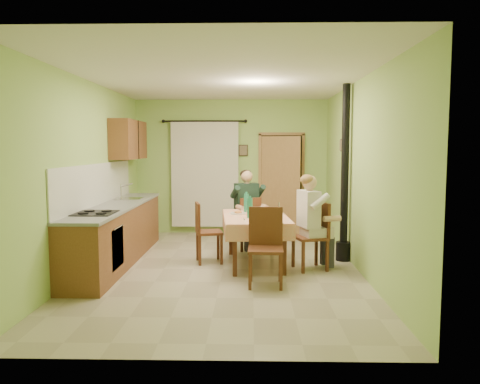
{
  "coord_description": "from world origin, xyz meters",
  "views": [
    {
      "loc": [
        0.41,
        -6.83,
        1.82
      ],
      "look_at": [
        0.25,
        0.1,
        1.15
      ],
      "focal_mm": 35.0,
      "sensor_mm": 36.0,
      "label": 1
    }
  ],
  "objects_px": {
    "dining_table": "(255,240)",
    "man_far": "(247,200)",
    "man_right": "(311,211)",
    "chair_right": "(311,250)",
    "chair_left": "(208,244)",
    "chair_far": "(247,233)",
    "chair_near": "(266,263)",
    "stove_flue": "(344,197)"
  },
  "relations": [
    {
      "from": "dining_table",
      "to": "man_far",
      "type": "height_order",
      "value": "man_far"
    },
    {
      "from": "man_far",
      "to": "man_right",
      "type": "height_order",
      "value": "same"
    },
    {
      "from": "chair_right",
      "to": "chair_left",
      "type": "xyz_separation_m",
      "value": [
        -1.57,
        0.37,
        -0.0
      ]
    },
    {
      "from": "chair_far",
      "to": "chair_near",
      "type": "distance_m",
      "value": 2.18
    },
    {
      "from": "chair_far",
      "to": "chair_right",
      "type": "xyz_separation_m",
      "value": [
        0.96,
        -1.33,
        0.0
      ]
    },
    {
      "from": "chair_right",
      "to": "chair_far",
      "type": "bearing_deg",
      "value": 18.88
    },
    {
      "from": "stove_flue",
      "to": "chair_left",
      "type": "bearing_deg",
      "value": -175.01
    },
    {
      "from": "chair_near",
      "to": "chair_left",
      "type": "xyz_separation_m",
      "value": [
        -0.86,
        1.21,
        -0.0
      ]
    },
    {
      "from": "dining_table",
      "to": "chair_left",
      "type": "relative_size",
      "value": 1.78
    },
    {
      "from": "dining_table",
      "to": "man_far",
      "type": "xyz_separation_m",
      "value": [
        -0.13,
        1.05,
        0.5
      ]
    },
    {
      "from": "stove_flue",
      "to": "dining_table",
      "type": "bearing_deg",
      "value": -169.14
    },
    {
      "from": "chair_near",
      "to": "chair_right",
      "type": "xyz_separation_m",
      "value": [
        0.7,
        0.84,
        -0.0
      ]
    },
    {
      "from": "stove_flue",
      "to": "chair_far",
      "type": "bearing_deg",
      "value": 153.64
    },
    {
      "from": "chair_left",
      "to": "dining_table",
      "type": "bearing_deg",
      "value": 70.7
    },
    {
      "from": "chair_near",
      "to": "chair_right",
      "type": "distance_m",
      "value": 1.09
    },
    {
      "from": "chair_right",
      "to": "chair_left",
      "type": "height_order",
      "value": "chair_right"
    },
    {
      "from": "chair_right",
      "to": "stove_flue",
      "type": "height_order",
      "value": "stove_flue"
    },
    {
      "from": "chair_near",
      "to": "man_far",
      "type": "distance_m",
      "value": 2.27
    },
    {
      "from": "dining_table",
      "to": "stove_flue",
      "type": "relative_size",
      "value": 0.6
    },
    {
      "from": "chair_near",
      "to": "chair_right",
      "type": "bearing_deg",
      "value": -128.35
    },
    {
      "from": "chair_right",
      "to": "man_far",
      "type": "distance_m",
      "value": 1.75
    },
    {
      "from": "chair_right",
      "to": "dining_table",
      "type": "bearing_deg",
      "value": 53.81
    },
    {
      "from": "chair_near",
      "to": "man_right",
      "type": "relative_size",
      "value": 0.73
    },
    {
      "from": "man_right",
      "to": "stove_flue",
      "type": "height_order",
      "value": "stove_flue"
    },
    {
      "from": "man_far",
      "to": "stove_flue",
      "type": "bearing_deg",
      "value": -48.4
    },
    {
      "from": "chair_left",
      "to": "man_right",
      "type": "bearing_deg",
      "value": 63.5
    },
    {
      "from": "chair_right",
      "to": "stove_flue",
      "type": "distance_m",
      "value": 1.1
    },
    {
      "from": "chair_far",
      "to": "stove_flue",
      "type": "distance_m",
      "value": 1.88
    },
    {
      "from": "dining_table",
      "to": "man_far",
      "type": "bearing_deg",
      "value": 92.44
    },
    {
      "from": "chair_left",
      "to": "man_far",
      "type": "height_order",
      "value": "man_far"
    },
    {
      "from": "chair_near",
      "to": "stove_flue",
      "type": "xyz_separation_m",
      "value": [
        1.29,
        1.4,
        0.73
      ]
    },
    {
      "from": "chair_near",
      "to": "man_far",
      "type": "relative_size",
      "value": 0.73
    },
    {
      "from": "chair_far",
      "to": "chair_near",
      "type": "bearing_deg",
      "value": -105.04
    },
    {
      "from": "chair_far",
      "to": "man_right",
      "type": "bearing_deg",
      "value": -76.46
    },
    {
      "from": "chair_far",
      "to": "chair_right",
      "type": "relative_size",
      "value": 0.94
    },
    {
      "from": "dining_table",
      "to": "stove_flue",
      "type": "xyz_separation_m",
      "value": [
        1.42,
        0.27,
        0.64
      ]
    },
    {
      "from": "dining_table",
      "to": "stove_flue",
      "type": "distance_m",
      "value": 1.58
    },
    {
      "from": "chair_left",
      "to": "man_far",
      "type": "relative_size",
      "value": 0.69
    },
    {
      "from": "dining_table",
      "to": "chair_right",
      "type": "height_order",
      "value": "chair_right"
    },
    {
      "from": "dining_table",
      "to": "chair_far",
      "type": "height_order",
      "value": "chair_far"
    },
    {
      "from": "stove_flue",
      "to": "chair_near",
      "type": "bearing_deg",
      "value": -132.74
    },
    {
      "from": "chair_far",
      "to": "stove_flue",
      "type": "height_order",
      "value": "stove_flue"
    }
  ]
}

